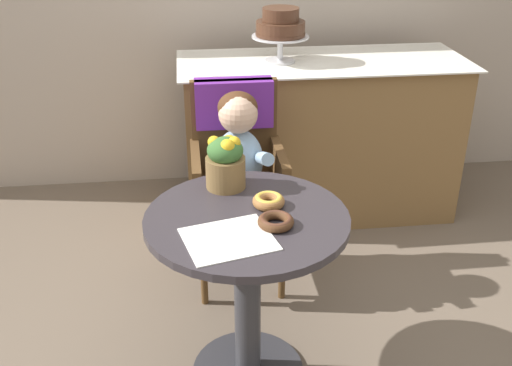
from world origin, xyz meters
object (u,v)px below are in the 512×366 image
object	(u,v)px
donut_front	(276,221)
tiered_cake_stand	(281,27)
wicker_chair	(236,151)
cafe_table	(247,266)
seated_child	(239,158)
flower_vase	(226,161)
donut_mid	(269,201)

from	to	relation	value
donut_front	tiered_cake_stand	world-z (taller)	tiered_cake_stand
wicker_chair	cafe_table	bearing A→B (deg)	-98.59
wicker_chair	seated_child	xyz separation A→B (m)	(0.00, -0.16, 0.04)
donut_front	tiered_cake_stand	size ratio (longest dim) A/B	0.41
cafe_table	wicker_chair	distance (m)	0.75
flower_vase	seated_child	bearing A→B (deg)	76.79
wicker_chair	flower_vase	distance (m)	0.55
tiered_cake_stand	flower_vase	bearing A→B (deg)	-109.09
cafe_table	wicker_chair	xyz separation A→B (m)	(0.03, 0.74, 0.13)
seated_child	donut_front	size ratio (longest dim) A/B	5.88
donut_front	flower_vase	distance (m)	0.35
cafe_table	donut_front	world-z (taller)	donut_front
donut_front	donut_mid	xyz separation A→B (m)	(-0.01, 0.14, 0.00)
seated_child	donut_mid	size ratio (longest dim) A/B	6.26
cafe_table	seated_child	distance (m)	0.61
seated_child	flower_vase	xyz separation A→B (m)	(-0.08, -0.35, 0.15)
wicker_chair	donut_mid	xyz separation A→B (m)	(0.06, -0.68, 0.10)
wicker_chair	tiered_cake_stand	xyz separation A→B (m)	(0.29, 0.56, 0.44)
cafe_table	donut_mid	size ratio (longest dim) A/B	6.20
tiered_cake_stand	seated_child	bearing A→B (deg)	-111.85
donut_front	donut_mid	world-z (taller)	donut_mid
cafe_table	seated_child	xyz separation A→B (m)	(0.03, 0.58, 0.17)
cafe_table	donut_mid	world-z (taller)	donut_mid
flower_vase	tiered_cake_stand	xyz separation A→B (m)	(0.37, 1.07, 0.26)
wicker_chair	tiered_cake_stand	distance (m)	0.77
cafe_table	seated_child	bearing A→B (deg)	87.23
tiered_cake_stand	wicker_chair	bearing A→B (deg)	-117.13
seated_child	donut_front	distance (m)	0.67
donut_mid	tiered_cake_stand	size ratio (longest dim) A/B	0.39
seated_child	tiered_cake_stand	distance (m)	0.87
wicker_chair	donut_front	distance (m)	0.83
flower_vase	cafe_table	bearing A→B (deg)	-76.84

